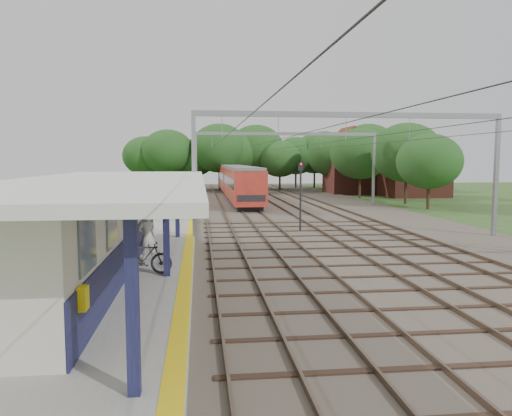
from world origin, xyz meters
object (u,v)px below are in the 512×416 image
person (147,237)px  signal_post (301,189)px  bicycle (144,258)px  train (236,180)px

person → signal_post: signal_post is taller
bicycle → train: (6.22, 39.76, 1.10)m
person → train: size_ratio=0.06×
person → bicycle: (0.10, -2.28, -0.40)m
person → bicycle: person is taller
signal_post → bicycle: bearing=-109.3°
bicycle → signal_post: size_ratio=0.46×
bicycle → signal_post: 14.29m
person → train: 38.02m
bicycle → train: 40.26m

